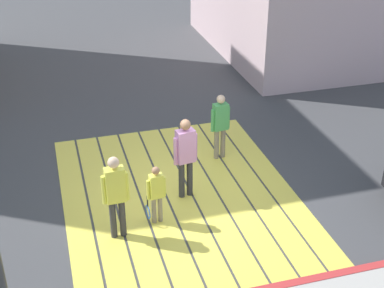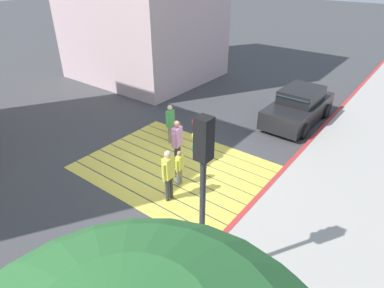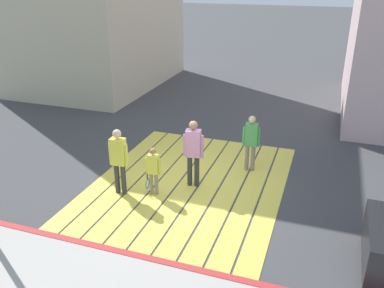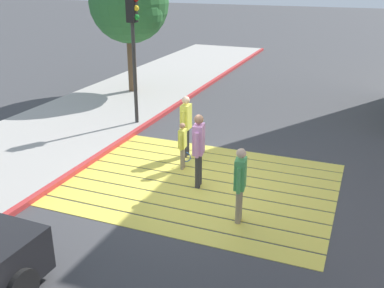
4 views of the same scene
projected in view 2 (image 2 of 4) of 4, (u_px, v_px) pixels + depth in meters
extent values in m
plane|color=#424244|center=(175.00, 167.00, 11.88)|extent=(120.00, 120.00, 0.00)
cube|color=#EAD64C|center=(209.00, 144.00, 13.40)|extent=(6.40, 0.50, 0.01)
cube|color=#EAD64C|center=(201.00, 149.00, 13.02)|extent=(6.40, 0.50, 0.01)
cube|color=#EAD64C|center=(193.00, 155.00, 12.64)|extent=(6.40, 0.50, 0.01)
cube|color=#EAD64C|center=(184.00, 161.00, 12.26)|extent=(6.40, 0.50, 0.01)
cube|color=#EAD64C|center=(175.00, 167.00, 11.88)|extent=(6.40, 0.50, 0.01)
cube|color=#EAD64C|center=(165.00, 174.00, 11.50)|extent=(6.40, 0.50, 0.01)
cube|color=#EAD64C|center=(154.00, 182.00, 11.12)|extent=(6.40, 0.50, 0.01)
cube|color=#EAD64C|center=(143.00, 189.00, 10.74)|extent=(6.40, 0.50, 0.01)
cube|color=#EAD64C|center=(130.00, 198.00, 10.36)|extent=(6.40, 0.50, 0.01)
cube|color=#ADA8A0|center=(333.00, 235.00, 8.90)|extent=(4.80, 40.00, 0.12)
cube|color=#BC3333|center=(255.00, 201.00, 10.13)|extent=(0.16, 40.00, 0.13)
cube|color=black|center=(298.00, 110.00, 14.95)|extent=(1.89, 4.34, 0.80)
cube|color=black|center=(301.00, 95.00, 14.72)|extent=(1.57, 2.10, 0.60)
cube|color=#1E2833|center=(293.00, 102.00, 14.12)|extent=(1.48, 0.36, 0.49)
cylinder|color=black|center=(266.00, 120.00, 14.65)|extent=(0.23, 0.66, 0.66)
cylinder|color=black|center=(304.00, 131.00, 13.69)|extent=(0.23, 0.66, 0.66)
cylinder|color=black|center=(291.00, 102.00, 16.47)|extent=(0.23, 0.66, 0.66)
cylinder|color=black|center=(326.00, 111.00, 15.51)|extent=(0.23, 0.66, 0.66)
cylinder|color=#2D2D2D|center=(202.00, 228.00, 6.83)|extent=(0.12, 0.12, 3.40)
cube|color=black|center=(204.00, 139.00, 5.78)|extent=(0.28, 0.28, 0.84)
sphere|color=maroon|center=(197.00, 122.00, 5.73)|extent=(0.18, 0.18, 0.18)
sphere|color=yellow|center=(197.00, 136.00, 5.86)|extent=(0.18, 0.18, 0.18)
sphere|color=#188429|center=(196.00, 149.00, 6.00)|extent=(0.18, 0.18, 0.18)
cylinder|color=#333338|center=(167.00, 190.00, 10.05)|extent=(0.12, 0.12, 0.83)
cylinder|color=#333338|center=(171.00, 187.00, 10.18)|extent=(0.12, 0.12, 0.83)
cube|color=#D8D84C|center=(168.00, 168.00, 9.74)|extent=(0.24, 0.37, 0.69)
sphere|color=beige|center=(168.00, 154.00, 9.51)|extent=(0.21, 0.21, 0.21)
cylinder|color=#D8D84C|center=(164.00, 173.00, 9.63)|extent=(0.09, 0.09, 0.59)
cylinder|color=#D8D84C|center=(173.00, 167.00, 9.93)|extent=(0.09, 0.09, 0.59)
cylinder|color=#333338|center=(176.00, 157.00, 11.68)|extent=(0.13, 0.13, 0.86)
cylinder|color=#333338|center=(179.00, 155.00, 11.82)|extent=(0.13, 0.13, 0.86)
cube|color=#D18CC6|center=(177.00, 137.00, 11.36)|extent=(0.29, 0.41, 0.72)
sphere|color=#9E7051|center=(177.00, 124.00, 11.12)|extent=(0.22, 0.22, 0.22)
cylinder|color=#D18CC6|center=(174.00, 141.00, 11.23)|extent=(0.09, 0.09, 0.61)
cylinder|color=#D18CC6|center=(180.00, 136.00, 11.56)|extent=(0.09, 0.09, 0.61)
cylinder|color=gray|center=(170.00, 135.00, 13.28)|extent=(0.12, 0.12, 0.78)
cylinder|color=gray|center=(172.00, 133.00, 13.40)|extent=(0.12, 0.12, 0.78)
cube|color=#4CA559|center=(170.00, 118.00, 12.99)|extent=(0.25, 0.36, 0.65)
sphere|color=beige|center=(170.00, 108.00, 12.77)|extent=(0.20, 0.20, 0.20)
cylinder|color=#4CA559|center=(167.00, 121.00, 12.87)|extent=(0.08, 0.08, 0.55)
cylinder|color=#4CA559|center=(173.00, 118.00, 13.17)|extent=(0.08, 0.08, 0.55)
cylinder|color=gray|center=(179.00, 178.00, 10.82)|extent=(0.09, 0.09, 0.60)
cylinder|color=gray|center=(181.00, 176.00, 10.91)|extent=(0.09, 0.09, 0.60)
cube|color=#D8D84C|center=(180.00, 163.00, 10.59)|extent=(0.19, 0.28, 0.50)
sphere|color=#9E7051|center=(179.00, 153.00, 10.42)|extent=(0.16, 0.16, 0.16)
cylinder|color=#D8D84C|center=(177.00, 166.00, 10.50)|extent=(0.07, 0.07, 0.43)
cylinder|color=#D8D84C|center=(182.00, 162.00, 10.74)|extent=(0.07, 0.07, 0.43)
cylinder|color=black|center=(176.00, 174.00, 10.64)|extent=(0.03, 0.03, 0.28)
torus|color=blue|center=(176.00, 180.00, 10.76)|extent=(0.28, 0.05, 0.28)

